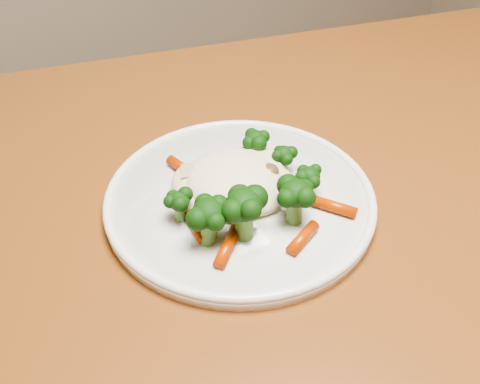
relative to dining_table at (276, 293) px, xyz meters
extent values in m
cube|color=brown|center=(0.00, 0.00, 0.07)|extent=(1.45, 1.12, 0.04)
cube|color=brown|center=(0.65, 0.24, -0.31)|extent=(0.07, 0.07, 0.71)
cylinder|color=white|center=(-0.01, 0.06, 0.10)|extent=(0.29, 0.29, 0.01)
ellipsoid|color=#F2E7C1|center=(-0.01, 0.07, 0.13)|extent=(0.12, 0.11, 0.05)
ellipsoid|color=black|center=(-0.07, 0.02, 0.13)|extent=(0.05, 0.05, 0.05)
ellipsoid|color=black|center=(-0.04, 0.01, 0.13)|extent=(0.06, 0.06, 0.05)
ellipsoid|color=black|center=(0.02, 0.00, 0.13)|extent=(0.05, 0.05, 0.05)
ellipsoid|color=black|center=(0.05, 0.03, 0.12)|extent=(0.04, 0.04, 0.03)
ellipsoid|color=black|center=(0.05, 0.07, 0.12)|extent=(0.03, 0.03, 0.03)
ellipsoid|color=black|center=(0.03, 0.11, 0.12)|extent=(0.04, 0.04, 0.04)
ellipsoid|color=black|center=(-0.08, 0.06, 0.12)|extent=(0.04, 0.04, 0.03)
cylinder|color=#BE3B04|center=(-0.05, 0.13, 0.11)|extent=(0.02, 0.05, 0.01)
cylinder|color=#BE3B04|center=(-0.01, 0.11, 0.11)|extent=(0.03, 0.04, 0.01)
cylinder|color=#BE3B04|center=(0.04, 0.10, 0.11)|extent=(0.05, 0.04, 0.01)
cylinder|color=#BE3B04|center=(-0.08, 0.03, 0.11)|extent=(0.02, 0.04, 0.01)
cylinder|color=#BE3B04|center=(-0.06, 0.00, 0.11)|extent=(0.05, 0.04, 0.01)
cylinder|color=#BE3B04|center=(0.01, -0.03, 0.11)|extent=(0.05, 0.03, 0.01)
cylinder|color=#BE3B04|center=(0.06, -0.01, 0.11)|extent=(0.04, 0.05, 0.01)
cylinder|color=#BE3B04|center=(0.02, 0.08, 0.12)|extent=(0.02, 0.05, 0.01)
ellipsoid|color=brown|center=(0.00, 0.07, 0.12)|extent=(0.03, 0.03, 0.02)
ellipsoid|color=brown|center=(0.02, 0.06, 0.12)|extent=(0.02, 0.02, 0.02)
ellipsoid|color=brown|center=(-0.03, 0.06, 0.12)|extent=(0.02, 0.02, 0.02)
ellipsoid|color=brown|center=(-0.02, 0.03, 0.12)|extent=(0.03, 0.03, 0.02)
cube|color=tan|center=(-0.03, 0.10, 0.12)|extent=(0.02, 0.01, 0.01)
cube|color=tan|center=(0.00, 0.11, 0.12)|extent=(0.02, 0.02, 0.01)
cube|color=tan|center=(-0.05, 0.10, 0.12)|extent=(0.02, 0.02, 0.01)
camera|label=1|loc=(-0.25, -0.36, 0.52)|focal=45.00mm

